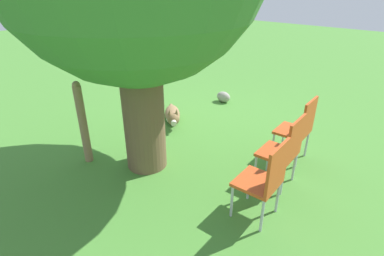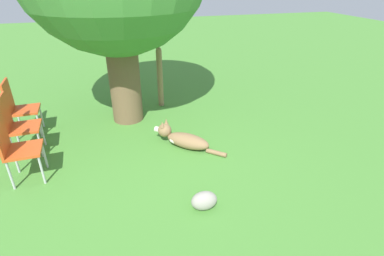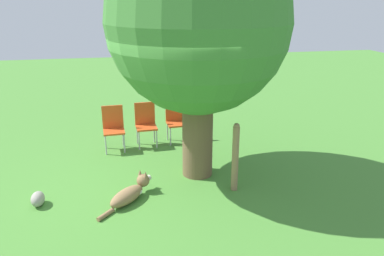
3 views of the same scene
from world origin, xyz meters
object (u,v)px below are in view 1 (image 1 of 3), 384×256
at_px(dog, 173,115).
at_px(fence_post, 83,123).
at_px(red_chair_0, 299,126).
at_px(red_chair_2, 266,177).
at_px(red_chair_1, 285,148).

distance_m(dog, fence_post, 1.81).
distance_m(red_chair_0, red_chair_2, 1.41).
xyz_separation_m(fence_post, red_chair_1, (-2.35, -1.30, -0.07)).
bearing_deg(dog, red_chair_1, 32.00).
bearing_deg(red_chair_1, dog, -13.69).
height_order(dog, fence_post, fence_post).
bearing_deg(fence_post, red_chair_1, -151.04).
distance_m(dog, red_chair_2, 2.76).
relative_size(fence_post, red_chair_0, 1.26).
distance_m(fence_post, red_chair_0, 2.99).
height_order(red_chair_0, red_chair_1, same).
bearing_deg(red_chair_0, dog, 3.25).
relative_size(red_chair_1, red_chair_2, 1.00).
distance_m(red_chair_1, red_chair_2, 0.70).
xyz_separation_m(red_chair_0, red_chair_2, (-0.24, 1.39, 0.00)).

